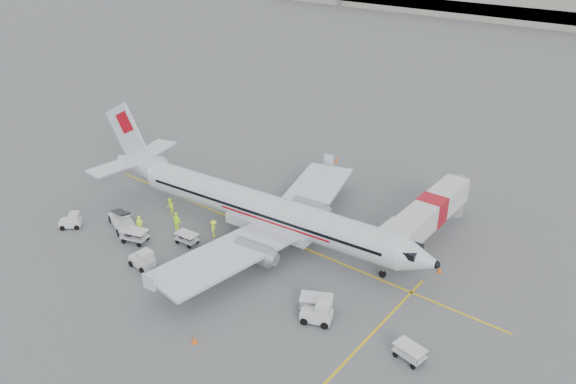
# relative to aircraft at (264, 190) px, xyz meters

# --- Properties ---
(ground) EXTENTS (360.00, 360.00, 0.00)m
(ground) POSITION_rel_aircraft_xyz_m (0.70, 0.55, -4.84)
(ground) COLOR #56595B
(stripe_lead) EXTENTS (44.00, 0.20, 0.01)m
(stripe_lead) POSITION_rel_aircraft_xyz_m (0.70, 0.55, -4.84)
(stripe_lead) COLOR yellow
(stripe_lead) RESTS_ON ground
(stripe_cross) EXTENTS (0.20, 20.00, 0.01)m
(stripe_cross) POSITION_rel_aircraft_xyz_m (14.70, -7.45, -4.84)
(stripe_cross) COLOR yellow
(stripe_cross) RESTS_ON ground
(aircraft) EXTENTS (37.29, 30.34, 9.69)m
(aircraft) POSITION_rel_aircraft_xyz_m (0.00, 0.00, 0.00)
(aircraft) COLOR silver
(aircraft) RESTS_ON ground
(jet_bridge) EXTENTS (3.00, 15.83, 4.15)m
(jet_bridge) POSITION_rel_aircraft_xyz_m (12.12, 8.91, -2.77)
(jet_bridge) COLOR silver
(jet_bridge) RESTS_ON ground
(belt_loader) EXTENTS (5.69, 3.84, 2.89)m
(belt_loader) POSITION_rel_aircraft_xyz_m (-11.79, -7.11, -3.40)
(belt_loader) COLOR silver
(belt_loader) RESTS_ON ground
(tug_fore) EXTENTS (2.59, 2.03, 1.76)m
(tug_fore) POSITION_rel_aircraft_xyz_m (10.74, -6.92, -3.97)
(tug_fore) COLOR silver
(tug_fore) RESTS_ON ground
(tug_mid) EXTENTS (2.26, 1.34, 1.71)m
(tug_mid) POSITION_rel_aircraft_xyz_m (-5.02, -10.23, -3.99)
(tug_mid) COLOR silver
(tug_mid) RESTS_ON ground
(tug_aft) EXTENTS (2.21, 2.16, 1.52)m
(tug_aft) POSITION_rel_aircraft_xyz_m (-15.69, -10.16, -4.08)
(tug_aft) COLOR silver
(tug_aft) RESTS_ON ground
(cart_loaded_a) EXTENTS (2.71, 2.05, 1.25)m
(cart_loaded_a) POSITION_rel_aircraft_xyz_m (-8.72, -8.08, -4.22)
(cart_loaded_a) COLOR silver
(cart_loaded_a) RESTS_ON ground
(cart_loaded_b) EXTENTS (2.17, 1.39, 1.08)m
(cart_loaded_b) POSITION_rel_aircraft_xyz_m (-4.75, -5.38, -4.30)
(cart_loaded_b) COLOR silver
(cart_loaded_b) RESTS_ON ground
(cart_empty_a) EXTENTS (2.84, 2.43, 1.28)m
(cart_empty_a) POSITION_rel_aircraft_xyz_m (10.01, -5.92, -4.21)
(cart_empty_a) COLOR silver
(cart_empty_a) RESTS_ON ground
(cart_empty_b) EXTENTS (2.30, 1.61, 1.10)m
(cart_empty_b) POSITION_rel_aircraft_xyz_m (17.94, -6.25, -4.29)
(cart_empty_b) COLOR silver
(cart_empty_b) RESTS_ON ground
(cone_nose) EXTENTS (0.35, 0.35, 0.57)m
(cone_nose) POSITION_rel_aircraft_xyz_m (15.28, 4.50, -4.56)
(cone_nose) COLOR #EE5D13
(cone_nose) RESTS_ON ground
(cone_port) EXTENTS (0.37, 0.37, 0.60)m
(cone_port) POSITION_rel_aircraft_xyz_m (-4.25, 18.40, -4.55)
(cone_port) COLOR #EE5D13
(cone_port) RESTS_ON ground
(cone_stbd) EXTENTS (0.38, 0.38, 0.62)m
(cone_stbd) POSITION_rel_aircraft_xyz_m (5.33, -14.07, -4.53)
(cone_stbd) COLOR #EE5D13
(cone_stbd) RESTS_ON ground
(crew_a) EXTENTS (0.83, 0.81, 1.93)m
(crew_a) POSITION_rel_aircraft_xyz_m (-9.42, -6.90, -3.88)
(crew_a) COLOR #CFFA23
(crew_a) RESTS_ON ground
(crew_b) EXTENTS (1.05, 1.05, 1.72)m
(crew_b) POSITION_rel_aircraft_xyz_m (-10.14, -2.56, -3.99)
(crew_b) COLOR #CFFA23
(crew_b) RESTS_ON ground
(crew_c) EXTENTS (1.10, 1.21, 1.64)m
(crew_c) POSITION_rel_aircraft_xyz_m (-3.77, -2.90, -4.03)
(crew_c) COLOR #CFFA23
(crew_c) RESTS_ON ground
(crew_d) EXTENTS (1.16, 0.57, 1.91)m
(crew_d) POSITION_rel_aircraft_xyz_m (-7.21, -4.32, -3.89)
(crew_d) COLOR #CFFA23
(crew_d) RESTS_ON ground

